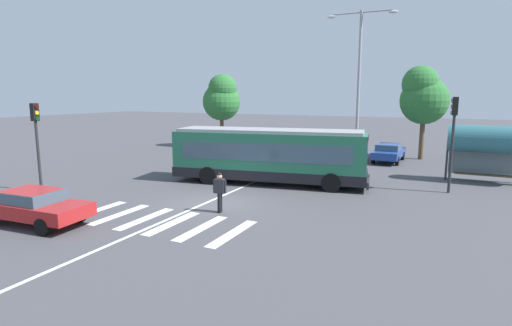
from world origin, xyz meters
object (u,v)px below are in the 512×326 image
at_px(parked_car_silver, 318,148).
at_px(parked_car_black, 350,150).
at_px(city_transit_bus, 269,156).
at_px(twin_arm_street_lamp, 359,74).
at_px(background_tree_left, 222,98).
at_px(bus_stop_shelter, 493,141).
at_px(traffic_light_far_corner, 453,129).
at_px(parked_car_white, 283,147).
at_px(parked_car_blue, 389,152).
at_px(parked_car_teal, 256,145).
at_px(foreground_sedan, 33,205).
at_px(pedestrian_crossing_street, 220,190).
at_px(background_tree_right, 423,96).
at_px(traffic_light_near_corner, 37,132).

height_order(parked_car_silver, parked_car_black, same).
bearing_deg(city_transit_bus, twin_arm_street_lamp, 67.75).
relative_size(parked_car_silver, background_tree_left, 0.66).
height_order(bus_stop_shelter, background_tree_left, background_tree_left).
xyz_separation_m(parked_car_black, traffic_light_far_corner, (6.96, -8.37, 2.47)).
xyz_separation_m(parked_car_silver, background_tree_left, (-10.39, 2.74, 3.88)).
bearing_deg(city_transit_bus, traffic_light_far_corner, 12.00).
distance_m(city_transit_bus, parked_car_white, 10.65).
height_order(parked_car_black, parked_car_blue, same).
relative_size(parked_car_teal, parked_car_silver, 1.00).
bearing_deg(parked_car_black, background_tree_left, 167.96).
bearing_deg(foreground_sedan, parked_car_black, 70.62).
xyz_separation_m(pedestrian_crossing_street, parked_car_blue, (4.51, 16.93, -0.20)).
relative_size(parked_car_blue, twin_arm_street_lamp, 0.43).
bearing_deg(background_tree_right, traffic_light_near_corner, -130.37).
bearing_deg(city_transit_bus, traffic_light_near_corner, -145.65).
distance_m(parked_car_teal, bus_stop_shelter, 17.75).
distance_m(parked_car_teal, parked_car_white, 2.57).
distance_m(city_transit_bus, parked_car_silver, 10.36).
bearing_deg(city_transit_bus, pedestrian_crossing_street, -85.74).
relative_size(parked_car_black, traffic_light_near_corner, 1.00).
bearing_deg(parked_car_blue, pedestrian_crossing_street, -104.91).
bearing_deg(pedestrian_crossing_street, parked_car_silver, 92.76).
relative_size(parked_car_silver, traffic_light_near_corner, 1.01).
distance_m(parked_car_teal, background_tree_right, 13.65).
bearing_deg(parked_car_silver, background_tree_left, 165.21).
bearing_deg(parked_car_white, pedestrian_crossing_street, -77.21).
bearing_deg(pedestrian_crossing_street, traffic_light_far_corner, 43.01).
xyz_separation_m(bus_stop_shelter, twin_arm_street_lamp, (-8.03, 2.24, 3.90)).
relative_size(parked_car_silver, twin_arm_street_lamp, 0.44).
relative_size(parked_car_white, background_tree_left, 0.66).
bearing_deg(parked_car_black, bus_stop_shelter, -28.04).
relative_size(pedestrian_crossing_street, parked_car_teal, 0.38).
relative_size(parked_car_silver, traffic_light_far_corner, 0.94).
bearing_deg(pedestrian_crossing_street, background_tree_left, 120.18).
xyz_separation_m(pedestrian_crossing_street, parked_car_white, (-3.70, 16.28, -0.20)).
distance_m(city_transit_bus, bus_stop_shelter, 12.51).
relative_size(traffic_light_far_corner, background_tree_left, 0.70).
bearing_deg(traffic_light_far_corner, background_tree_right, 101.28).
height_order(background_tree_left, background_tree_right, background_tree_right).
distance_m(parked_car_teal, traffic_light_near_corner, 17.82).
height_order(traffic_light_near_corner, traffic_light_far_corner, traffic_light_far_corner).
xyz_separation_m(parked_car_silver, bus_stop_shelter, (11.54, -4.81, 1.65)).
distance_m(traffic_light_near_corner, background_tree_right, 26.15).
xyz_separation_m(city_transit_bus, pedestrian_crossing_street, (0.46, -6.17, -0.62)).
distance_m(foreground_sedan, bus_stop_shelter, 23.09).
relative_size(foreground_sedan, background_tree_right, 0.65).
height_order(foreground_sedan, traffic_light_far_corner, traffic_light_far_corner).
relative_size(foreground_sedan, traffic_light_near_corner, 1.02).
distance_m(parked_car_teal, parked_car_blue, 10.77).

